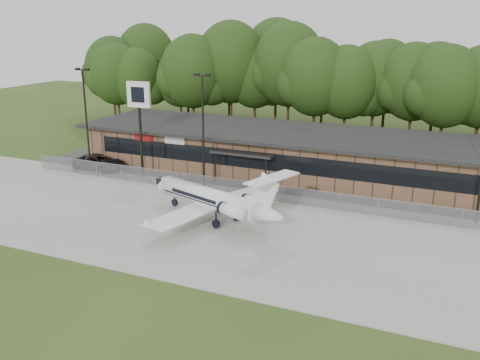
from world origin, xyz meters
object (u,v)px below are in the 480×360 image
at_px(pole_sign, 139,105).
at_px(terminal, 283,151).
at_px(suv, 99,162).
at_px(business_jet, 214,200).

bearing_deg(pole_sign, terminal, 30.00).
distance_m(terminal, pole_sign, 14.70).
height_order(terminal, suv, terminal).
xyz_separation_m(business_jet, suv, (-17.19, 8.18, -0.90)).
relative_size(business_jet, suv, 2.47).
bearing_deg(terminal, business_jet, -90.67).
relative_size(suv, pole_sign, 0.61).
distance_m(terminal, business_jet, 14.97).
bearing_deg(terminal, suv, -158.69).
bearing_deg(business_jet, terminal, 108.02).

